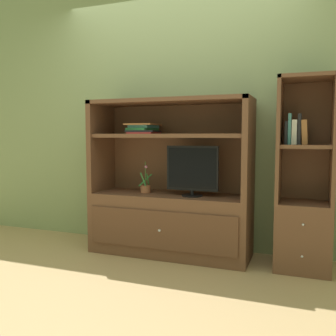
# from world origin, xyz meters

# --- Properties ---
(ground_plane) EXTENTS (8.00, 8.00, 0.00)m
(ground_plane) POSITION_xyz_m (0.00, 0.00, 0.00)
(ground_plane) COLOR tan
(painted_rear_wall) EXTENTS (6.00, 0.10, 2.80)m
(painted_rear_wall) POSITION_xyz_m (0.00, 0.75, 1.40)
(painted_rear_wall) COLOR #8C9E6B
(painted_rear_wall) RESTS_ON ground_plane
(media_console) EXTENTS (1.51, 0.53, 1.45)m
(media_console) POSITION_xyz_m (0.00, 0.41, 0.47)
(media_console) COLOR brown
(media_console) RESTS_ON ground_plane
(tv_monitor) EXTENTS (0.48, 0.19, 0.46)m
(tv_monitor) POSITION_xyz_m (0.23, 0.35, 0.81)
(tv_monitor) COLOR black
(tv_monitor) RESTS_ON media_console
(potted_plant) EXTENTS (0.12, 0.11, 0.30)m
(potted_plant) POSITION_xyz_m (-0.25, 0.40, 0.62)
(potted_plant) COLOR #B26642
(potted_plant) RESTS_ON media_console
(magazine_stack) EXTENTS (0.30, 0.33, 0.10)m
(magazine_stack) POSITION_xyz_m (-0.27, 0.40, 1.19)
(magazine_stack) COLOR red
(magazine_stack) RESTS_ON media_console
(bookshelf_tall) EXTENTS (0.45, 0.42, 1.60)m
(bookshelf_tall) POSITION_xyz_m (1.19, 0.41, 0.53)
(bookshelf_tall) COLOR brown
(bookshelf_tall) RESTS_ON ground_plane
(upright_book_row) EXTENTS (0.18, 0.17, 0.26)m
(upright_book_row) POSITION_xyz_m (1.11, 0.40, 1.16)
(upright_book_row) COLOR black
(upright_book_row) RESTS_ON bookshelf_tall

